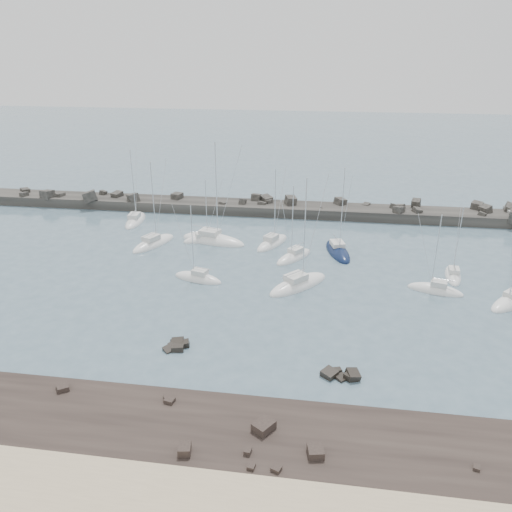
{
  "coord_description": "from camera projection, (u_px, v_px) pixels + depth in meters",
  "views": [
    {
      "loc": [
        11.31,
        -51.95,
        29.34
      ],
      "look_at": [
        1.95,
        12.0,
        2.02
      ],
      "focal_mm": 35.0,
      "sensor_mm": 36.0,
      "label": 1
    }
  ],
  "objects": [
    {
      "name": "sailboat_10",
      "position": [
        453.0,
        276.0,
        68.6
      ],
      "size": [
        2.84,
        6.84,
        10.64
      ],
      "color": "white",
      "rests_on": "ground"
    },
    {
      "name": "rock_cluster_far",
      "position": [
        340.0,
        376.0,
        47.84
      ],
      "size": [
        3.96,
        2.56,
        1.73
      ],
      "color": "black",
      "rests_on": "ground"
    },
    {
      "name": "sailboat_11",
      "position": [
        510.0,
        302.0,
        61.51
      ],
      "size": [
        7.31,
        7.4,
        12.55
      ],
      "color": "white",
      "rests_on": "ground"
    },
    {
      "name": "sailboat_4",
      "position": [
        213.0,
        241.0,
        80.84
      ],
      "size": [
        11.58,
        6.08,
        17.41
      ],
      "color": "white",
      "rests_on": "ground"
    },
    {
      "name": "sailboat_6",
      "position": [
        294.0,
        257.0,
        74.55
      ],
      "size": [
        6.22,
        7.67,
        12.19
      ],
      "color": "white",
      "rests_on": "ground"
    },
    {
      "name": "sailboat_5",
      "position": [
        198.0,
        279.0,
        67.71
      ],
      "size": [
        7.4,
        3.98,
        11.37
      ],
      "color": "white",
      "rests_on": "ground"
    },
    {
      "name": "sailboat_9",
      "position": [
        435.0,
        290.0,
        64.44
      ],
      "size": [
        7.35,
        4.07,
        11.31
      ],
      "color": "white",
      "rests_on": "ground"
    },
    {
      "name": "sailboat_1",
      "position": [
        135.0,
        221.0,
        89.91
      ],
      "size": [
        3.3,
        8.91,
        13.86
      ],
      "color": "white",
      "rests_on": "ground"
    },
    {
      "name": "rock_shelf",
      "position": [
        167.0,
        439.0,
        40.28
      ],
      "size": [
        140.0,
        12.0,
        1.79
      ],
      "color": "black",
      "rests_on": "ground"
    },
    {
      "name": "sailboat_7",
      "position": [
        298.0,
        285.0,
        65.88
      ],
      "size": [
        8.88,
        9.45,
        15.63
      ],
      "color": "white",
      "rests_on": "ground"
    },
    {
      "name": "sailboat_3",
      "position": [
        154.0,
        244.0,
        79.57
      ],
      "size": [
        6.2,
        9.39,
        14.28
      ],
      "color": "white",
      "rests_on": "ground"
    },
    {
      "name": "rock_cluster_near",
      "position": [
        177.0,
        347.0,
        52.61
      ],
      "size": [
        2.8,
        2.94,
        1.34
      ],
      "color": "black",
      "rests_on": "ground"
    },
    {
      "name": "sailboat_8",
      "position": [
        338.0,
        252.0,
        76.58
      ],
      "size": [
        5.19,
        9.61,
        14.43
      ],
      "color": "#0E1A3B",
      "rests_on": "ground"
    },
    {
      "name": "sailboat_14",
      "position": [
        204.0,
        240.0,
        81.16
      ],
      "size": [
        7.18,
        4.85,
        11.05
      ],
      "color": "white",
      "rests_on": "ground"
    },
    {
      "name": "breakwater",
      "position": [
        227.0,
        209.0,
        95.79
      ],
      "size": [
        115.0,
        7.98,
        5.22
      ],
      "color": "#2B2926",
      "rests_on": "ground"
    },
    {
      "name": "sailboat_13",
      "position": [
        272.0,
        244.0,
        79.71
      ],
      "size": [
        5.74,
        8.53,
        13.12
      ],
      "color": "white",
      "rests_on": "ground"
    },
    {
      "name": "ground",
      "position": [
        226.0,
        309.0,
        60.28
      ],
      "size": [
        400.0,
        400.0,
        0.0
      ],
      "primitive_type": "plane",
      "color": "#486271",
      "rests_on": "ground"
    }
  ]
}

